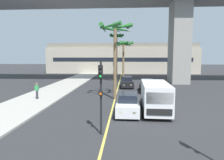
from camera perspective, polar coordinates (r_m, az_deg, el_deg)
sidewalk_left at (r=21.39m, az=-21.63°, el=-5.73°), size 4.80×80.00×0.15m
lane_stripe_center at (r=27.22m, az=1.43°, el=-2.84°), size 0.14×56.00×0.01m
pier_building_backdrop at (r=56.12m, az=2.74°, el=5.92°), size 38.93×8.04×7.72m
car_queue_front at (r=16.33m, az=4.37°, el=-6.70°), size 1.89×4.13×1.56m
car_queue_second at (r=26.52m, az=9.58°, el=-1.62°), size 1.95×4.16×1.56m
car_queue_third at (r=29.81m, az=4.14°, el=-0.64°), size 1.92×4.14×1.56m
delivery_van at (r=16.81m, az=11.81°, el=-4.46°), size 2.27×5.30×2.36m
traffic_light_median_near at (r=11.57m, az=-3.10°, el=-2.15°), size 0.24×0.37×4.20m
traffic_light_median_far at (r=25.97m, az=0.60°, el=2.72°), size 0.24×0.37×4.20m
palm_tree_near_median at (r=21.36m, az=1.00°, el=12.16°), size 3.43×3.66×7.82m
palm_tree_mid_median at (r=40.48m, az=1.27°, el=10.48°), size 2.89×2.93×8.76m
palm_tree_far_median at (r=34.86m, az=3.19°, el=8.84°), size 3.39×3.43×6.98m
pedestrian_far_along at (r=22.28m, az=-19.93°, el=-2.77°), size 0.34×0.22×1.62m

